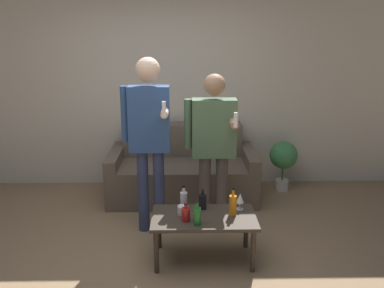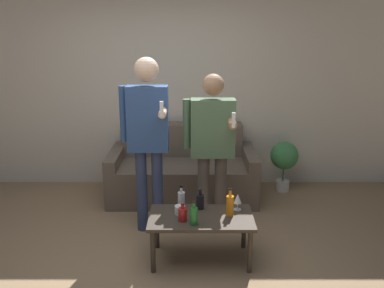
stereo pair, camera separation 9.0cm
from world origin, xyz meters
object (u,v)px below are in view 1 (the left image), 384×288
(person_standing_right, at_px, (213,141))
(couch, at_px, (183,172))
(coffee_table, at_px, (204,221))
(person_standing_left, at_px, (149,130))
(bottle_orange, at_px, (203,201))

(person_standing_right, bearing_deg, couch, 109.78)
(coffee_table, relative_size, person_standing_right, 0.58)
(couch, relative_size, person_standing_left, 1.00)
(person_standing_right, bearing_deg, person_standing_left, -173.71)
(coffee_table, distance_m, person_standing_right, 0.88)
(coffee_table, distance_m, bottle_orange, 0.21)
(bottle_orange, height_order, person_standing_left, person_standing_left)
(bottle_orange, bearing_deg, person_standing_left, 140.16)
(bottle_orange, height_order, person_standing_right, person_standing_right)
(couch, bearing_deg, person_standing_right, -70.22)
(bottle_orange, xyz_separation_m, person_standing_left, (-0.51, 0.43, 0.57))
(bottle_orange, distance_m, person_standing_left, 0.88)
(bottle_orange, bearing_deg, coffee_table, -88.01)
(coffee_table, relative_size, person_standing_left, 0.52)
(coffee_table, bearing_deg, person_standing_right, 79.58)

